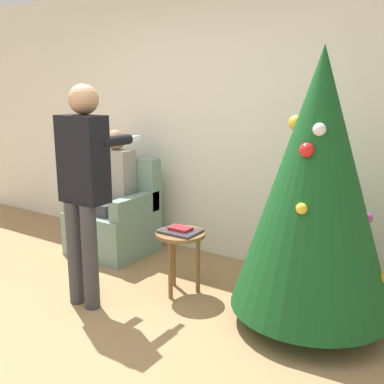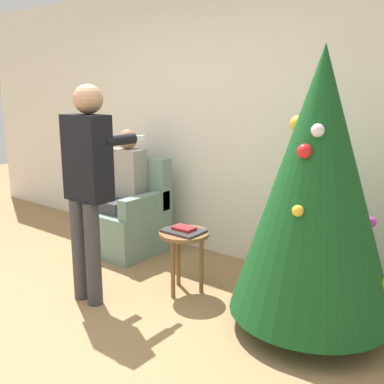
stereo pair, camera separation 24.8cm
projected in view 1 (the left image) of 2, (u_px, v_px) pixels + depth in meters
ground_plane at (29, 352)px, 2.92m from camera, size 14.00×14.00×0.00m
wall_back at (210, 122)px, 4.42m from camera, size 8.00×0.06×2.70m
christmas_tree at (316, 183)px, 3.05m from camera, size 1.13×1.13×1.95m
armchair at (115, 220)px, 4.66m from camera, size 0.76×0.69×0.97m
person_seated at (112, 187)px, 4.56m from camera, size 0.36×0.46×1.27m
person_standing at (84, 178)px, 3.38m from camera, size 0.40×0.57×1.71m
side_stool at (181, 242)px, 3.69m from camera, size 0.41×0.41×0.52m
laptop at (180, 231)px, 3.66m from camera, size 0.31×0.25×0.02m
book at (180, 229)px, 3.66m from camera, size 0.18×0.12×0.02m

